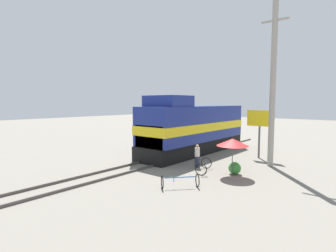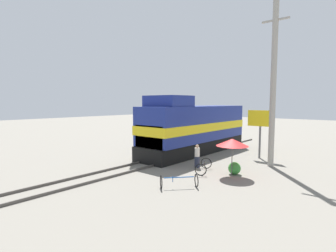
% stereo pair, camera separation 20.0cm
% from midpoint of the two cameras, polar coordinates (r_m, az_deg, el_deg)
% --- Properties ---
extents(ground_plane, '(120.00, 120.00, 0.00)m').
position_cam_midpoint_polar(ground_plane, '(20.62, 0.35, -7.23)').
color(ground_plane, slate).
extents(rail_near, '(0.08, 28.87, 0.15)m').
position_cam_midpoint_polar(rail_near, '(21.07, -1.15, -6.76)').
color(rail_near, '#4C4742').
rests_on(rail_near, ground_plane).
extents(rail_far, '(0.08, 28.87, 0.15)m').
position_cam_midpoint_polar(rail_far, '(20.16, 1.93, -7.30)').
color(rail_far, '#4C4742').
rests_on(rail_far, ground_plane).
extents(locomotive, '(3.24, 12.41, 4.94)m').
position_cam_midpoint_polar(locomotive, '(22.98, 5.85, -0.46)').
color(locomotive, black).
rests_on(locomotive, ground_plane).
extents(utility_pole, '(1.80, 0.39, 11.21)m').
position_cam_midpoint_polar(utility_pole, '(19.34, 22.22, 8.47)').
color(utility_pole, '#9E998E').
rests_on(utility_pole, ground_plane).
extents(vendor_umbrella, '(1.92, 1.92, 2.26)m').
position_cam_midpoint_polar(vendor_umbrella, '(16.19, 14.17, -3.48)').
color(vendor_umbrella, '#4C4C4C').
rests_on(vendor_umbrella, ground_plane).
extents(billboard_sign, '(2.05, 0.12, 3.81)m').
position_cam_midpoint_polar(billboard_sign, '(21.89, 19.72, 0.84)').
color(billboard_sign, '#595959').
rests_on(billboard_sign, ground_plane).
extents(shrub_cluster, '(0.77, 0.77, 0.77)m').
position_cam_midpoint_polar(shrub_cluster, '(16.86, 14.60, -8.88)').
color(shrub_cluster, '#388C38').
rests_on(shrub_cluster, ground_plane).
extents(person_bystander, '(0.34, 0.34, 1.58)m').
position_cam_midpoint_polar(person_bystander, '(18.04, 6.68, -6.32)').
color(person_bystander, '#2D3347').
rests_on(person_bystander, ground_plane).
extents(bicycle, '(1.36, 1.99, 0.73)m').
position_cam_midpoint_polar(bicycle, '(17.04, 8.08, -8.64)').
color(bicycle, black).
rests_on(bicycle, ground_plane).
extents(bicycle_spare, '(1.79, 1.90, 0.70)m').
position_cam_midpoint_polar(bicycle_spare, '(13.87, 2.81, -11.87)').
color(bicycle_spare, black).
rests_on(bicycle_spare, ground_plane).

